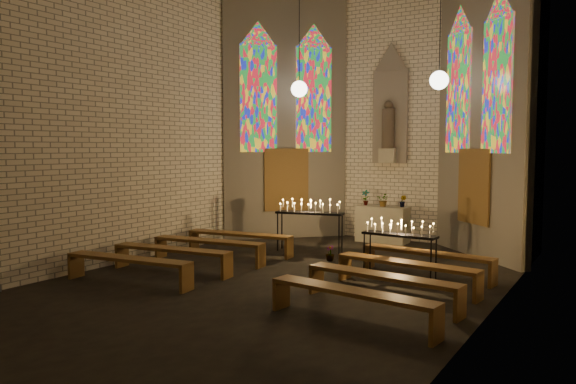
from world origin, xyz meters
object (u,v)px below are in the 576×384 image
object	(u,v)px
altar	(383,224)
votive_stand_right	(400,231)
aisle_flower_pot	(330,253)
votive_stand_left	(310,209)

from	to	relation	value
altar	votive_stand_right	distance (m)	4.32
aisle_flower_pot	votive_stand_right	xyz separation A→B (m)	(1.96, -0.78, 0.78)
votive_stand_right	aisle_flower_pot	bearing A→B (deg)	160.96
aisle_flower_pot	votive_stand_right	distance (m)	2.25
votive_stand_left	votive_stand_right	bearing A→B (deg)	-39.99
votive_stand_left	votive_stand_right	world-z (taller)	votive_stand_left
aisle_flower_pot	votive_stand_right	size ratio (longest dim) A/B	0.23
altar	votive_stand_left	size ratio (longest dim) A/B	0.80
altar	votive_stand_right	size ratio (longest dim) A/B	0.91
altar	aisle_flower_pot	world-z (taller)	altar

